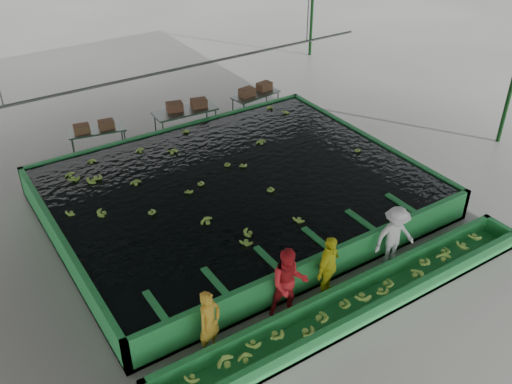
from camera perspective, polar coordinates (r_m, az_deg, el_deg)
ground at (r=15.39m, az=1.02°, el=-3.98°), size 80.00×80.00×0.00m
shed_roof at (r=13.04m, az=1.23°, el=13.95°), size 20.00×22.00×0.04m
shed_posts at (r=14.04m, az=1.11°, el=4.24°), size 20.00×22.00×5.00m
flotation_tank at (r=16.18m, az=-1.93°, el=-0.04°), size 10.00×8.00×0.90m
tank_water at (r=15.96m, az=-1.96°, el=1.17°), size 9.70×7.70×0.00m
sorting_trough at (r=13.10m, az=9.99°, el=-10.93°), size 10.00×1.00×0.50m
cableway_rail at (r=17.83m, az=-8.08°, el=12.03°), size 0.08×0.08×14.00m
rail_hanger_right at (r=20.03m, az=5.23°, el=17.51°), size 0.04×0.04×2.00m
worker_a at (r=11.79m, az=-4.67°, el=-12.90°), size 0.66×0.54×1.56m
worker_b at (r=12.48m, az=3.31°, el=-9.09°), size 1.06×0.96×1.76m
worker_c at (r=13.06m, az=7.25°, el=-7.49°), size 1.04×0.76×1.63m
worker_d at (r=14.22m, az=13.70°, el=-4.38°), size 1.18×0.83×1.66m
packing_table_left at (r=19.69m, az=-15.48°, el=4.95°), size 1.95×1.09×0.84m
packing_table_mid at (r=20.15m, az=-7.03°, el=6.85°), size 2.23×1.00×0.99m
packing_table_right at (r=21.65m, az=-0.04°, el=8.76°), size 1.94×0.98×0.85m
box_stack_left at (r=19.46m, az=-15.83°, el=5.95°), size 1.33×0.56×0.28m
box_stack_mid at (r=20.02m, az=-6.91°, el=8.25°), size 1.45×0.68×0.30m
box_stack_right at (r=21.54m, az=-0.03°, el=9.86°), size 1.44×0.58×0.30m
floating_bananas at (r=16.56m, az=-3.40°, el=2.38°), size 9.41×6.41×0.13m
trough_bananas at (r=13.00m, az=10.06°, el=-10.45°), size 9.70×0.65×0.13m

